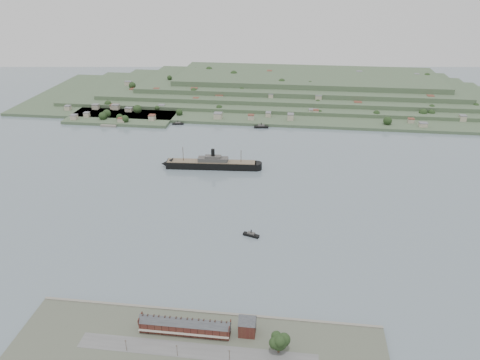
# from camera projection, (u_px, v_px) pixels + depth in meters

# --- Properties ---
(ground) EXTENTS (1400.00, 1400.00, 0.00)m
(ground) POSITION_uv_depth(u_px,v_px,m) (238.00, 206.00, 434.16)
(ground) COLOR slate
(ground) RESTS_ON ground
(near_shore) EXTENTS (220.00, 80.00, 2.60)m
(near_shore) POSITION_uv_depth(u_px,v_px,m) (195.00, 358.00, 266.07)
(near_shore) COLOR #4C5142
(near_shore) RESTS_ON ground
(terrace_row) EXTENTS (55.60, 9.80, 11.07)m
(terrace_row) POSITION_uv_depth(u_px,v_px,m) (185.00, 326.00, 281.54)
(terrace_row) COLOR #4A1F1A
(terrace_row) RESTS_ON ground
(gabled_building) EXTENTS (10.40, 10.18, 14.09)m
(gabled_building) POSITION_uv_depth(u_px,v_px,m) (247.00, 325.00, 280.32)
(gabled_building) COLOR #4A1F1A
(gabled_building) RESTS_ON ground
(far_peninsula) EXTENTS (760.00, 309.00, 30.00)m
(far_peninsula) POSITION_uv_depth(u_px,v_px,m) (285.00, 89.00, 778.82)
(far_peninsula) COLOR #3E5337
(far_peninsula) RESTS_ON ground
(steamship) EXTENTS (111.26, 19.65, 26.67)m
(steamship) POSITION_uv_depth(u_px,v_px,m) (209.00, 164.00, 510.65)
(steamship) COLOR black
(steamship) RESTS_ON ground
(tugboat) EXTENTS (14.10, 7.78, 6.14)m
(tugboat) POSITION_uv_depth(u_px,v_px,m) (251.00, 235.00, 385.31)
(tugboat) COLOR black
(tugboat) RESTS_ON ground
(ferry_west) EXTENTS (16.01, 6.46, 5.84)m
(ferry_west) POSITION_uv_depth(u_px,v_px,m) (178.00, 123.00, 648.37)
(ferry_west) COLOR black
(ferry_west) RESTS_ON ground
(ferry_east) EXTENTS (19.90, 7.31, 7.30)m
(ferry_east) POSITION_uv_depth(u_px,v_px,m) (261.00, 127.00, 635.06)
(ferry_east) COLOR black
(ferry_east) RESTS_ON ground
(fig_tree) EXTENTS (12.20, 10.57, 13.62)m
(fig_tree) POSITION_uv_depth(u_px,v_px,m) (279.00, 342.00, 265.32)
(fig_tree) COLOR #42301E
(fig_tree) RESTS_ON ground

